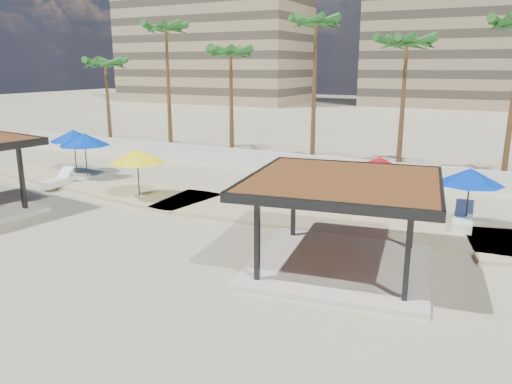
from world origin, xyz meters
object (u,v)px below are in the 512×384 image
umbrella_c (379,164)px  lounger_b (463,221)px  lounger_a (58,181)px  umbrella_a (74,136)px  pavilion_central (342,215)px

umbrella_c → lounger_b: (3.81, -0.75, -1.94)m
lounger_a → lounger_b: (20.99, 2.60, 0.01)m
umbrella_a → pavilion_central: bearing=-19.3°
pavilion_central → umbrella_a: size_ratio=2.11×
lounger_b → pavilion_central: bearing=148.5°
lounger_a → lounger_b: 21.16m
umbrella_a → lounger_a: umbrella_a is taller
pavilion_central → umbrella_c: size_ratio=1.93×
umbrella_a → lounger_a: 4.46m
umbrella_a → umbrella_c: 19.31m
umbrella_a → lounger_a: size_ratio=1.43×
umbrella_a → lounger_a: bearing=-57.6°
pavilion_central → lounger_b: pavilion_central is taller
lounger_a → pavilion_central: bearing=-114.6°
umbrella_c → lounger_b: 4.34m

